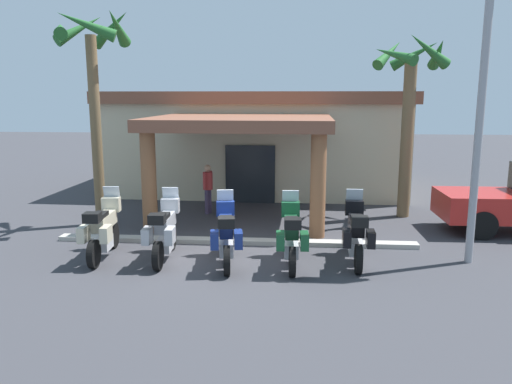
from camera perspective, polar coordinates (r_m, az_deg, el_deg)
The scene contains 12 objects.
ground_plane at distance 12.50m, azimuth -3.30°, elevation -7.20°, with size 80.00×80.00×0.00m, color #38383D.
motel_building at distance 21.37m, azimuth 0.34°, elevation 5.97°, with size 12.02×11.86×4.00m.
motorcycle_cream at distance 12.70m, azimuth -16.87°, elevation -4.08°, with size 0.73×2.21×1.61m.
motorcycle_silver at distance 12.23m, azimuth -10.29°, elevation -4.36°, with size 0.72×2.21×1.61m.
motorcycle_blue at distance 11.74m, azimuth -3.39°, elevation -4.84°, with size 0.83×2.21×1.61m.
motorcycle_green at distance 11.66m, azimuth 4.00°, elevation -4.95°, with size 0.72×2.21×1.61m.
motorcycle_black at distance 12.04m, azimuth 11.23°, elevation -4.64°, with size 0.71×2.21×1.61m.
pedestrian at distance 16.73m, azimuth -5.45°, elevation 0.73°, with size 0.32×0.51×1.63m.
palm_tree_near_portico at distance 16.68m, azimuth 16.97°, elevation 10.86°, with size 2.33×2.40×5.73m.
palm_tree_roadside at distance 15.73m, azimuth -17.89°, elevation 13.46°, with size 2.35×2.38×6.38m.
roadside_sign at distance 12.49m, azimuth 24.43°, elevation 14.09°, with size 1.40×0.18×7.18m.
curb_strip at distance 13.49m, azimuth -2.39°, elevation -5.56°, with size 9.53×0.36×0.12m, color #ADA89E.
Camera 1 is at (1.67, -11.76, 3.88)m, focal length 35.51 mm.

